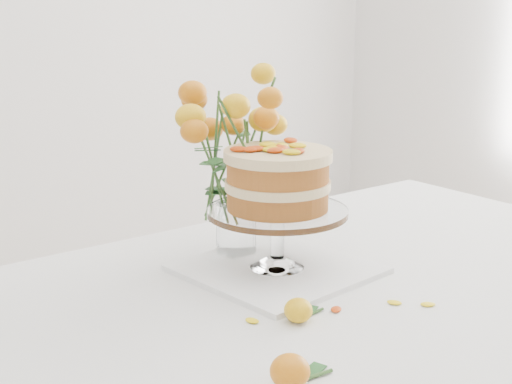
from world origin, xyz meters
TOP-DOWN VIEW (x-y plane):
  - table at (0.00, 0.00)m, footprint 1.43×0.93m
  - napkin at (-0.08, 0.10)m, footprint 0.35×0.35m
  - cake_stand at (-0.08, 0.10)m, footprint 0.27×0.27m
  - rose_vase at (-0.09, 0.23)m, footprint 0.30×0.30m
  - loose_rose_near at (-0.20, -0.09)m, footprint 0.08×0.05m
  - loose_rose_far at (-0.34, -0.24)m, footprint 0.10×0.06m
  - stray_petal_a at (-0.12, -0.10)m, footprint 0.03×0.02m
  - stray_petal_b at (-0.02, -0.14)m, footprint 0.03×0.02m
  - stray_petal_c at (0.02, -0.18)m, footprint 0.03×0.02m
  - stray_petal_d at (-0.26, -0.05)m, footprint 0.03×0.02m

SIDE VIEW (x-z plane):
  - table at x=0.00m, z-range 0.30..1.05m
  - stray_petal_a at x=-0.12m, z-range 0.76..0.76m
  - stray_petal_b at x=-0.02m, z-range 0.76..0.76m
  - stray_petal_c at x=0.02m, z-range 0.76..0.76m
  - stray_petal_d at x=-0.26m, z-range 0.76..0.76m
  - napkin at x=-0.08m, z-range 0.76..0.77m
  - loose_rose_near at x=-0.20m, z-range 0.76..0.80m
  - loose_rose_far at x=-0.34m, z-range 0.76..0.80m
  - cake_stand at x=-0.08m, z-range 0.81..1.05m
  - rose_vase at x=-0.09m, z-range 0.79..1.20m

